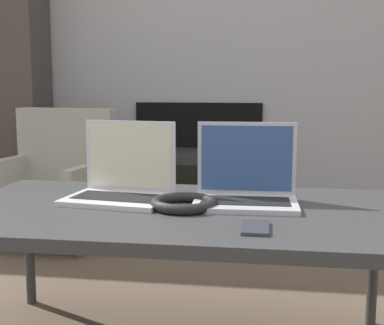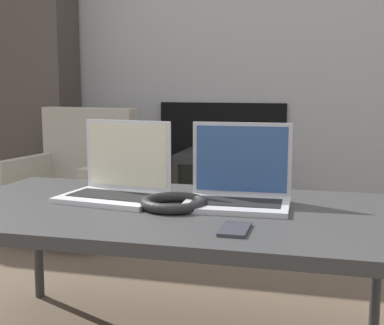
{
  "view_description": "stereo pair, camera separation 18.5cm",
  "coord_description": "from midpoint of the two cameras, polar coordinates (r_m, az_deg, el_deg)",
  "views": [
    {
      "loc": [
        0.27,
        -1.21,
        0.85
      ],
      "look_at": [
        0.0,
        0.63,
        0.57
      ],
      "focal_mm": 50.0,
      "sensor_mm": 36.0,
      "label": 1
    },
    {
      "loc": [
        0.46,
        -1.18,
        0.85
      ],
      "look_at": [
        0.0,
        0.63,
        0.57
      ],
      "focal_mm": 50.0,
      "sensor_mm": 36.0,
      "label": 2
    }
  ],
  "objects": [
    {
      "name": "table",
      "position": [
        1.62,
        -4.88,
        -5.98
      ],
      "size": [
        1.36,
        0.74,
        0.48
      ],
      "color": "#333333",
      "rests_on": "ground_plane"
    },
    {
      "name": "wall_back",
      "position": [
        3.41,
        2.3,
        15.82
      ],
      "size": [
        7.0,
        0.08,
        2.6
      ],
      "color": "#999999",
      "rests_on": "ground_plane"
    },
    {
      "name": "laptop_right",
      "position": [
        1.65,
        2.59,
        -2.46
      ],
      "size": [
        0.32,
        0.24,
        0.25
      ],
      "rotation": [
        0.0,
        0.0,
        0.03
      ],
      "color": "#B2B2B7",
      "rests_on": "table"
    },
    {
      "name": "phone",
      "position": [
        1.37,
        2.96,
        -7.01
      ],
      "size": [
        0.07,
        0.13,
        0.01
      ],
      "color": "#333338",
      "rests_on": "table"
    },
    {
      "name": "armchair",
      "position": [
        3.02,
        -16.01,
        -1.54
      ],
      "size": [
        0.67,
        0.62,
        0.71
      ],
      "rotation": [
        0.0,
        0.0,
        -0.18
      ],
      "color": "gray",
      "rests_on": "ground_plane"
    },
    {
      "name": "headphones",
      "position": [
        1.6,
        -4.22,
        -4.38
      ],
      "size": [
        0.2,
        0.2,
        0.03
      ],
      "color": "black",
      "rests_on": "table"
    },
    {
      "name": "laptop_left",
      "position": [
        1.74,
        -10.49,
        -2.06
      ],
      "size": [
        0.34,
        0.27,
        0.25
      ],
      "rotation": [
        0.0,
        0.0,
        -0.14
      ],
      "color": "silver",
      "rests_on": "table"
    },
    {
      "name": "tv",
      "position": [
        3.21,
        -1.51,
        -2.79
      ],
      "size": [
        0.41,
        0.43,
        0.44
      ],
      "color": "black",
      "rests_on": "ground_plane"
    }
  ]
}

